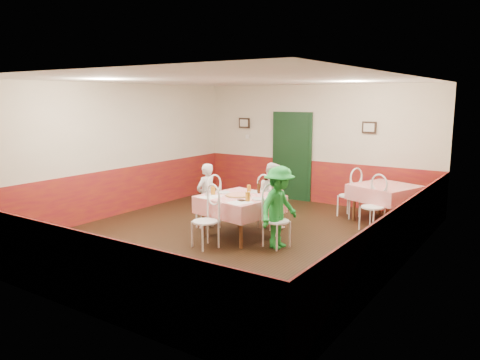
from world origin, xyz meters
The scene contains 39 objects.
floor centered at (0.00, 0.00, 0.00)m, with size 7.00×7.00×0.00m, color black.
ceiling centered at (0.00, 0.00, 2.80)m, with size 7.00×7.00×0.00m, color white.
back_wall centered at (0.00, 3.50, 1.40)m, with size 6.00×0.10×2.80m, color beige.
front_wall centered at (0.00, -3.50, 1.40)m, with size 6.00×0.10×2.80m, color beige.
left_wall centered at (-3.00, 0.00, 1.40)m, with size 0.10×7.00×2.80m, color beige.
right_wall centered at (3.00, 0.00, 1.40)m, with size 0.10×7.00×2.80m, color beige.
wainscot_back centered at (0.00, 3.48, 0.50)m, with size 6.00×0.03×1.00m, color maroon.
wainscot_front centered at (0.00, -3.48, 0.50)m, with size 6.00×0.03×1.00m, color maroon.
wainscot_left centered at (-2.98, 0.00, 0.50)m, with size 0.03×7.00×1.00m, color maroon.
wainscot_right centered at (2.98, 0.00, 0.50)m, with size 0.03×7.00×1.00m, color maroon.
door centered at (-0.60, 3.45, 1.05)m, with size 0.96×0.06×2.10m, color black.
picture_left centered at (-2.00, 3.45, 1.85)m, with size 0.32×0.03×0.26m, color black.
picture_right centered at (1.30, 3.45, 1.85)m, with size 0.32×0.03×0.26m, color black.
thermostat centered at (-1.90, 3.45, 1.50)m, with size 0.10×0.03×0.10m, color white.
main_table centered at (0.12, 0.07, 0.38)m, with size 1.22×1.22×0.77m, color red.
second_table centered at (1.98, 2.57, 0.38)m, with size 1.12×1.12×0.77m, color red.
chair_left centered at (-0.71, 0.22, 0.45)m, with size 0.42×0.42×0.90m, color white, non-canonical shape.
chair_right centered at (0.96, -0.07, 0.45)m, with size 0.42×0.42×0.90m, color white, non-canonical shape.
chair_far centered at (0.27, 0.91, 0.45)m, with size 0.42×0.42×0.90m, color white, non-canonical shape.
chair_near centered at (-0.02, -0.77, 0.45)m, with size 0.42×0.42×0.90m, color white, non-canonical shape.
chair_second_a centered at (1.23, 2.57, 0.45)m, with size 0.42×0.42×0.90m, color white, non-canonical shape.
chair_second_b centered at (1.98, 1.82, 0.45)m, with size 0.42×0.42×0.90m, color white, non-canonical shape.
pizza centered at (0.10, 0.05, 0.77)m, with size 0.44×0.44×0.03m, color #B74723.
plate_left centered at (-0.29, 0.13, 0.77)m, with size 0.25×0.25×0.01m, color white.
plate_right centered at (0.56, 0.02, 0.77)m, with size 0.25×0.25×0.01m, color white.
plate_far centered at (0.17, 0.50, 0.77)m, with size 0.25×0.25×0.01m, color white.
glass_a centered at (-0.34, -0.11, 0.84)m, with size 0.08×0.08×0.15m, color #BF7219.
glass_b centered at (0.48, -0.21, 0.84)m, with size 0.08×0.08×0.15m, color #BF7219.
glass_c centered at (0.06, 0.46, 0.83)m, with size 0.07×0.07×0.13m, color #BF7219.
beer_bottle centered at (0.28, 0.46, 0.87)m, with size 0.06×0.06×0.22m, color #381C0A.
shaker_a centered at (-0.36, -0.30, 0.81)m, with size 0.04×0.04×0.09m, color silver.
shaker_b centered at (-0.28, -0.32, 0.81)m, with size 0.04×0.04×0.09m, color silver.
shaker_c centered at (-0.40, -0.21, 0.81)m, with size 0.04×0.04×0.09m, color #B23319.
menu_left centered at (-0.27, -0.29, 0.76)m, with size 0.30×0.40×0.00m, color white.
menu_right centered at (0.42, -0.37, 0.76)m, with size 0.30×0.40×0.00m, color white.
wallet centered at (0.37, -0.26, 0.77)m, with size 0.11×0.09×0.02m, color black.
diner_left centered at (-0.76, 0.22, 0.63)m, with size 0.46×0.30×1.26m, color gray.
diner_far centered at (0.28, 0.96, 0.64)m, with size 0.62×0.48×1.28m, color gray.
diner_right centered at (1.01, -0.08, 0.70)m, with size 0.90×0.52×1.39m, color gray.
Camera 1 is at (4.69, -6.75, 2.50)m, focal length 35.00 mm.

